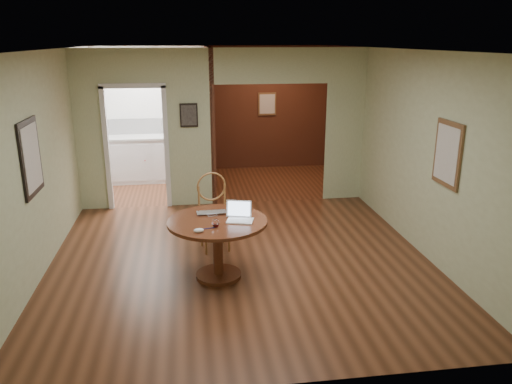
{
  "coord_description": "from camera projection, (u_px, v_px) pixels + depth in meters",
  "views": [
    {
      "loc": [
        -0.65,
        -6.03,
        2.84
      ],
      "look_at": [
        0.17,
        -0.2,
        1.02
      ],
      "focal_mm": 35.0,
      "sensor_mm": 36.0,
      "label": 1
    }
  ],
  "objects": [
    {
      "name": "floor",
      "position": [
        241.0,
        262.0,
        6.63
      ],
      "size": [
        5.0,
        5.0,
        0.0
      ],
      "primitive_type": "plane",
      "color": "#432313",
      "rests_on": "ground"
    },
    {
      "name": "open_laptop",
      "position": [
        240.0,
        215.0,
        5.99
      ],
      "size": [
        0.35,
        0.34,
        0.22
      ],
      "rotation": [
        0.0,
        0.0,
        -0.27
      ],
      "color": "white",
      "rests_on": "dining_table"
    },
    {
      "name": "room_shell",
      "position": [
        196.0,
        127.0,
        9.12
      ],
      "size": [
        5.2,
        7.5,
        5.0
      ],
      "color": "silver",
      "rests_on": "ground"
    },
    {
      "name": "dining_table",
      "position": [
        218.0,
        235.0,
        6.05
      ],
      "size": [
        1.21,
        1.21,
        0.75
      ],
      "rotation": [
        0.0,
        0.0,
        -0.21
      ],
      "color": "#5A2B16",
      "rests_on": "ground"
    },
    {
      "name": "mouse",
      "position": [
        199.0,
        230.0,
        5.6
      ],
      "size": [
        0.12,
        0.08,
        0.05
      ],
      "primitive_type": "ellipsoid",
      "rotation": [
        0.0,
        0.0,
        0.1
      ],
      "color": "white",
      "rests_on": "dining_table"
    },
    {
      "name": "pen",
      "position": [
        209.0,
        228.0,
        5.72
      ],
      "size": [
        0.14,
        0.04,
        0.01
      ],
      "primitive_type": "cylinder",
      "rotation": [
        0.0,
        1.57,
        0.21
      ],
      "color": "#0B1150",
      "rests_on": "dining_table"
    },
    {
      "name": "wine_glass",
      "position": [
        216.0,
        223.0,
        5.75
      ],
      "size": [
        0.09,
        0.09,
        0.1
      ],
      "primitive_type": null,
      "color": "white",
      "rests_on": "dining_table"
    },
    {
      "name": "grocery_bag",
      "position": [
        174.0,
        129.0,
        10.17
      ],
      "size": [
        0.29,
        0.25,
        0.28
      ],
      "primitive_type": "ellipsoid",
      "rotation": [
        0.0,
        0.0,
        -0.05
      ],
      "color": "beige",
      "rests_on": "kitchen_cabinet"
    },
    {
      "name": "chair",
      "position": [
        213.0,
        207.0,
        6.94
      ],
      "size": [
        0.52,
        0.52,
        1.07
      ],
      "rotation": [
        0.0,
        0.0,
        0.15
      ],
      "color": "#9E5F38",
      "rests_on": "ground"
    },
    {
      "name": "kitchen_cabinet",
      "position": [
        153.0,
        158.0,
        10.28
      ],
      "size": [
        2.06,
        0.6,
        0.94
      ],
      "color": "silver",
      "rests_on": "ground"
    },
    {
      "name": "closed_laptop",
      "position": [
        212.0,
        214.0,
        6.14
      ],
      "size": [
        0.38,
        0.25,
        0.03
      ],
      "primitive_type": "imported",
      "rotation": [
        0.0,
        0.0,
        0.06
      ],
      "color": "silver",
      "rests_on": "dining_table"
    }
  ]
}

